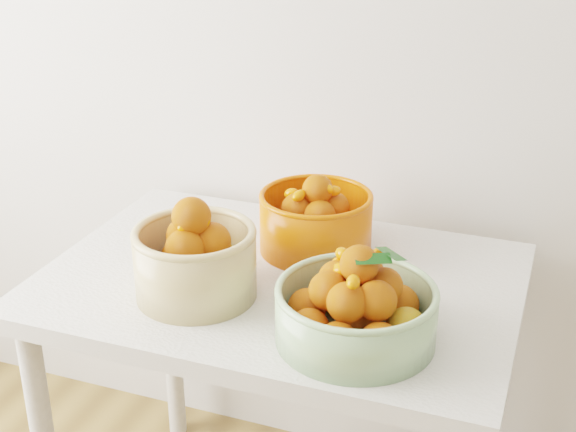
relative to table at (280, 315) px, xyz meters
name	(u,v)px	position (x,y,z in m)	size (l,w,h in m)	color
table	(280,315)	(0.00, 0.00, 0.00)	(1.00, 0.70, 0.75)	silver
bowl_cream	(195,259)	(-0.13, -0.13, 0.18)	(0.28, 0.28, 0.21)	tan
bowl_green	(356,309)	(0.22, -0.18, 0.16)	(0.37, 0.37, 0.19)	#95BA86
bowl_orange	(315,220)	(0.03, 0.15, 0.17)	(0.28, 0.28, 0.18)	#EA4C09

